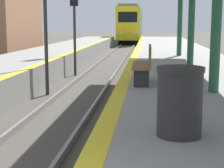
% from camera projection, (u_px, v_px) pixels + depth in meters
% --- Properties ---
extents(train, '(2.61, 18.08, 4.58)m').
position_uv_depth(train, '(131.00, 24.00, 49.47)').
color(train, black).
rests_on(train, ground).
extents(signal_mid, '(0.36, 0.31, 4.13)m').
position_uv_depth(signal_mid, '(45.00, 9.00, 12.43)').
color(signal_mid, '#2D2D2D').
rests_on(signal_mid, ground).
extents(signal_far, '(0.36, 0.31, 4.13)m').
position_uv_depth(signal_far, '(74.00, 13.00, 17.25)').
color(signal_far, '#2D2D2D').
rests_on(signal_far, ground).
extents(trash_bin, '(0.61, 0.61, 0.91)m').
position_uv_depth(trash_bin, '(180.00, 101.00, 4.83)').
color(trash_bin, '#262628').
rests_on(trash_bin, platform_right).
extents(bench, '(0.44, 1.52, 0.92)m').
position_uv_depth(bench, '(145.00, 64.00, 9.14)').
color(bench, brown).
rests_on(bench, platform_right).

